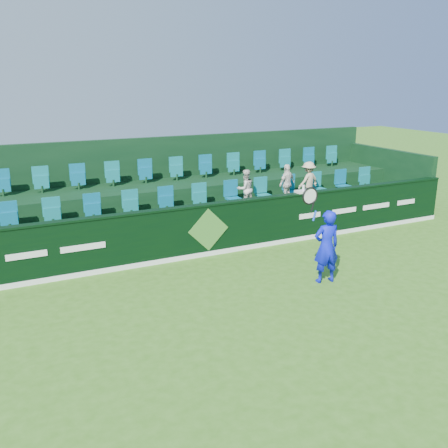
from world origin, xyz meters
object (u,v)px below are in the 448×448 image
drinks_bottle (303,189)px  tennis_player (326,246)px  spectator_right (308,181)px  spectator_left (245,189)px  towel (303,191)px  spectator_middle (287,184)px

drinks_bottle → tennis_player: bearing=-115.0°
tennis_player → spectator_right: size_ratio=1.94×
spectator_left → spectator_right: bearing=176.1°
spectator_right → drinks_bottle: spectator_right is taller
spectator_right → towel: 1.48m
spectator_left → drinks_bottle: bearing=133.1°
towel → spectator_left: bearing=136.8°
tennis_player → drinks_bottle: size_ratio=10.61×
spectator_middle → spectator_right: size_ratio=0.98×
spectator_right → drinks_bottle: 1.48m
spectator_left → drinks_bottle: spectator_left is taller
tennis_player → spectator_right: 4.52m
spectator_left → drinks_bottle: (1.20, -1.12, 0.11)m
spectator_left → towel: size_ratio=2.71×
spectator_left → spectator_middle: (1.40, 0.00, 0.03)m
spectator_middle → spectator_right: spectator_right is taller
tennis_player → spectator_middle: tennis_player is taller
drinks_bottle → towel: bearing=180.0°
tennis_player → towel: size_ratio=5.60×
spectator_right → drinks_bottle: bearing=37.3°
spectator_middle → drinks_bottle: bearing=59.6°
spectator_left → spectator_middle: 1.40m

